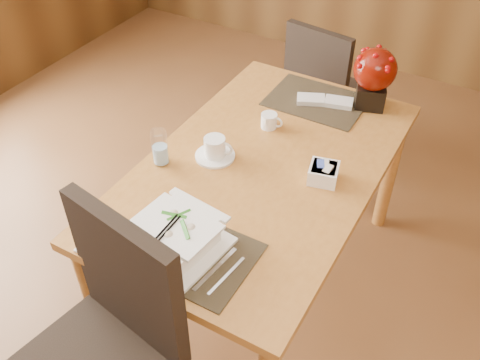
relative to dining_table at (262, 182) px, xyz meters
The scene contains 13 objects.
dining_table is the anchor object (origin of this frame).
placemat_near 0.56m from the dining_table, 90.00° to the right, with size 0.45×0.33×0.01m, color black.
placemat_far 0.56m from the dining_table, 90.00° to the left, with size 0.45×0.33×0.01m, color black.
soup_setting 0.57m from the dining_table, 94.32° to the right, with size 0.33×0.33×0.12m.
coffee_cup 0.25m from the dining_table, 164.90° to the right, with size 0.17×0.17×0.09m.
water_glass 0.45m from the dining_table, 152.23° to the right, with size 0.07×0.07×0.16m, color white.
creamer_jug 0.30m from the dining_table, 112.16° to the left, with size 0.09×0.09×0.07m, color white, non-canonical shape.
sugar_caddy 0.29m from the dining_table, ahead, with size 0.11×0.11×0.07m, color white.
berry_decor 0.73m from the dining_table, 70.31° to the left, with size 0.20×0.20×0.29m.
napkins_far 0.56m from the dining_table, 84.61° to the left, with size 0.26×0.09×0.02m, color silver, non-canonical shape.
bread_plate 0.73m from the dining_table, 112.95° to the right, with size 0.13×0.13×0.01m, color white.
near_chair 0.90m from the dining_table, 97.07° to the right, with size 0.56×0.57×1.05m.
far_chair 1.11m from the dining_table, 98.41° to the left, with size 0.47×0.48×0.90m.
Camera 1 is at (0.76, -0.92, 2.15)m, focal length 40.00 mm.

